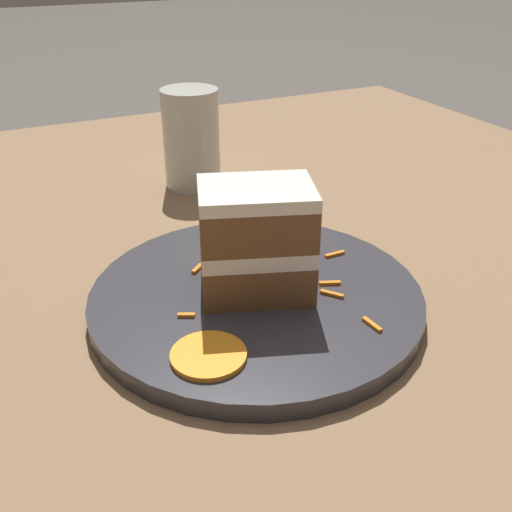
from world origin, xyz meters
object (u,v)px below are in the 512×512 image
object	(u,v)px
plate	(256,298)
drinking_glass	(192,145)
cream_dollop	(255,215)
cake_slice	(256,240)
orange_garnish	(209,355)

from	to	relation	value
plate	drinking_glass	distance (m)	0.32
plate	cream_dollop	xyz separation A→B (m)	(0.10, -0.05, 0.03)
cake_slice	cream_dollop	xyz separation A→B (m)	(0.10, -0.04, -0.03)
cake_slice	plate	bearing A→B (deg)	161.30
plate	orange_garnish	xyz separation A→B (m)	(-0.07, 0.08, 0.01)
cake_slice	orange_garnish	size ratio (longest dim) A/B	1.96
cake_slice	orange_garnish	xyz separation A→B (m)	(-0.07, 0.08, -0.05)
drinking_glass	orange_garnish	bearing A→B (deg)	161.12
cream_dollop	drinking_glass	size ratio (longest dim) A/B	0.42
orange_garnish	drinking_glass	bearing A→B (deg)	-18.88
cake_slice	cream_dollop	bearing A→B (deg)	-5.40
orange_garnish	drinking_glass	distance (m)	0.40
cream_dollop	orange_garnish	distance (m)	0.21
cake_slice	orange_garnish	world-z (taller)	cake_slice
cake_slice	drinking_glass	world-z (taller)	drinking_glass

